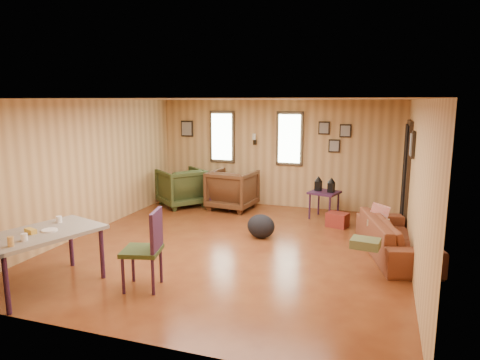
# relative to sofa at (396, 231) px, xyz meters

# --- Properties ---
(room) EXTENTS (5.54, 6.04, 2.44)m
(room) POSITION_rel_sofa_xyz_m (-2.37, -0.15, 0.81)
(room) COLOR brown
(room) RESTS_ON ground
(sofa) EXTENTS (1.10, 2.10, 0.79)m
(sofa) POSITION_rel_sofa_xyz_m (0.00, 0.00, 0.00)
(sofa) COLOR brown
(sofa) RESTS_ON ground
(recliner_brown) EXTENTS (1.03, 0.98, 0.96)m
(recliner_brown) POSITION_rel_sofa_xyz_m (-3.38, 1.93, 0.09)
(recliner_brown) COLOR #4A2A16
(recliner_brown) RESTS_ON ground
(recliner_green) EXTENTS (1.25, 1.26, 0.95)m
(recliner_green) POSITION_rel_sofa_xyz_m (-4.58, 1.84, 0.08)
(recliner_green) COLOR #333D1C
(recliner_green) RESTS_ON ground
(end_table) EXTENTS (0.59, 0.55, 0.65)m
(end_table) POSITION_rel_sofa_xyz_m (-3.62, 1.89, -0.03)
(end_table) COLOR #3B1A39
(end_table) RESTS_ON ground
(side_table) EXTENTS (0.67, 0.67, 0.87)m
(side_table) POSITION_rel_sofa_xyz_m (-1.34, 1.80, 0.19)
(side_table) COLOR #3B1A39
(side_table) RESTS_ON ground
(cooler) EXTENTS (0.45, 0.38, 0.27)m
(cooler) POSITION_rel_sofa_xyz_m (-1.01, 1.27, -0.26)
(cooler) COLOR maroon
(cooler) RESTS_ON ground
(backpack) EXTENTS (0.58, 0.51, 0.42)m
(backpack) POSITION_rel_sofa_xyz_m (-2.22, 0.16, -0.18)
(backpack) COLOR black
(backpack) RESTS_ON ground
(sofa_pillows) EXTENTS (0.53, 1.63, 0.33)m
(sofa_pillows) POSITION_rel_sofa_xyz_m (-0.34, -0.38, 0.10)
(sofa_pillows) COLOR #4F542F
(sofa_pillows) RESTS_ON sofa
(dining_table) EXTENTS (1.27, 1.65, 0.95)m
(dining_table) POSITION_rel_sofa_xyz_m (-4.33, -2.69, 0.28)
(dining_table) COLOR gray
(dining_table) RESTS_ON ground
(dining_chair) EXTENTS (0.57, 0.57, 1.03)m
(dining_chair) POSITION_rel_sofa_xyz_m (-3.02, -2.28, 0.18)
(dining_chair) COLOR #333D1C
(dining_chair) RESTS_ON ground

